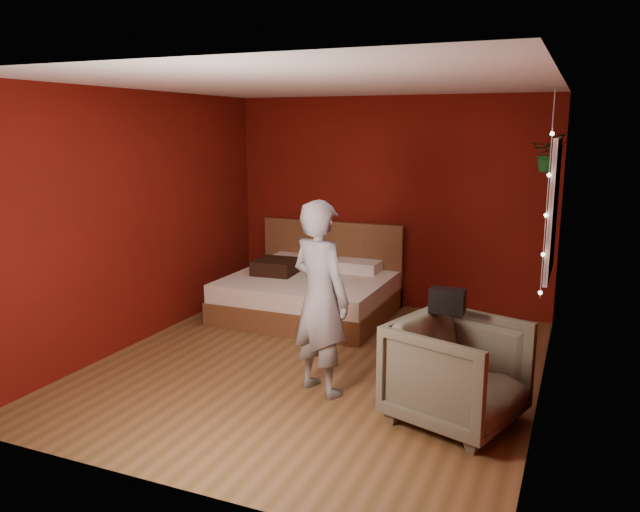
# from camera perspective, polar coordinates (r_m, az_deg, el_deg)

# --- Properties ---
(floor) EXTENTS (4.50, 4.50, 0.00)m
(floor) POSITION_cam_1_polar(r_m,az_deg,el_deg) (6.04, -0.27, -9.92)
(floor) COLOR brown
(floor) RESTS_ON ground
(room_walls) EXTENTS (4.04, 4.54, 2.62)m
(room_walls) POSITION_cam_1_polar(r_m,az_deg,el_deg) (5.64, -0.28, 6.13)
(room_walls) COLOR #64100A
(room_walls) RESTS_ON ground
(window) EXTENTS (0.05, 0.97, 1.27)m
(window) POSITION_cam_1_polar(r_m,az_deg,el_deg) (6.11, 20.50, 4.13)
(window) COLOR white
(window) RESTS_ON room_walls
(fairy_lights) EXTENTS (0.04, 0.04, 1.45)m
(fairy_lights) POSITION_cam_1_polar(r_m,az_deg,el_deg) (5.59, 19.97, 3.52)
(fairy_lights) COLOR silver
(fairy_lights) RESTS_ON room_walls
(bed) EXTENTS (1.89, 1.61, 1.04)m
(bed) POSITION_cam_1_polar(r_m,az_deg,el_deg) (7.53, -0.89, -3.35)
(bed) COLOR brown
(bed) RESTS_ON ground
(person) EXTENTS (0.71, 0.60, 1.66)m
(person) POSITION_cam_1_polar(r_m,az_deg,el_deg) (5.21, 0.02, -3.88)
(person) COLOR gray
(person) RESTS_ON ground
(armchair) EXTENTS (1.12, 1.10, 0.81)m
(armchair) POSITION_cam_1_polar(r_m,az_deg,el_deg) (4.91, 12.44, -10.35)
(armchair) COLOR #63634E
(armchair) RESTS_ON ground
(handbag) EXTENTS (0.27, 0.14, 0.19)m
(handbag) POSITION_cam_1_polar(r_m,az_deg,el_deg) (4.94, 11.56, -4.03)
(handbag) COLOR black
(handbag) RESTS_ON armchair
(throw_pillow) EXTENTS (0.52, 0.52, 0.17)m
(throw_pillow) POSITION_cam_1_polar(r_m,az_deg,el_deg) (7.61, -4.05, -0.97)
(throw_pillow) COLOR black
(throw_pillow) RESTS_ON bed
(hanging_plant) EXTENTS (0.37, 0.33, 0.82)m
(hanging_plant) POSITION_cam_1_polar(r_m,az_deg,el_deg) (6.72, 20.32, 8.84)
(hanging_plant) COLOR silver
(hanging_plant) RESTS_ON room_walls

